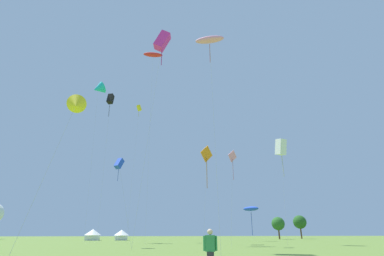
% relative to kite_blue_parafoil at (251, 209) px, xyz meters
% --- Properties ---
extents(kite_blue_parafoil, '(3.54, 4.35, 7.56)m').
position_rel_kite_blue_parafoil_xyz_m(kite_blue_parafoil, '(0.00, 0.00, 0.00)').
color(kite_blue_parafoil, blue).
rests_on(kite_blue_parafoil, ground).
extents(kite_pink_diamond, '(1.84, 1.27, 12.77)m').
position_rel_kite_blue_parafoil_xyz_m(kite_pink_diamond, '(-13.25, -26.58, 4.62)').
color(kite_pink_diamond, pink).
rests_on(kite_pink_diamond, ground).
extents(kite_cyan_delta, '(4.17, 4.04, 35.90)m').
position_rel_kite_blue_parafoil_xyz_m(kite_cyan_delta, '(-36.77, -0.49, 27.15)').
color(kite_cyan_delta, '#1EB7CC').
rests_on(kite_cyan_delta, ground).
extents(kite_blue_box, '(3.07, 3.22, 11.15)m').
position_rel_kite_blue_parafoil_xyz_m(kite_blue_box, '(-28.83, -25.53, 3.41)').
color(kite_blue_box, blue).
rests_on(kite_blue_box, ground).
extents(kite_yellow_box, '(1.35, 1.27, 30.12)m').
position_rel_kite_blue_parafoil_xyz_m(kite_yellow_box, '(-26.90, -1.63, 22.26)').
color(kite_yellow_box, yellow).
rests_on(kite_yellow_box, ground).
extents(kite_black_box, '(1.64, 2.13, 31.92)m').
position_rel_kite_blue_parafoil_xyz_m(kite_black_box, '(-33.50, -2.46, 23.71)').
color(kite_black_box, black).
rests_on(kite_black_box, ground).
extents(kite_red_parafoil, '(3.93, 2.23, 35.98)m').
position_rel_kite_blue_parafoil_xyz_m(kite_red_parafoil, '(-24.80, -14.91, 28.42)').
color(kite_red_parafoil, red).
rests_on(kite_red_parafoil, ground).
extents(kite_white_box, '(2.12, 2.10, 16.72)m').
position_rel_kite_blue_parafoil_xyz_m(kite_white_box, '(-2.79, -21.63, 8.35)').
color(kite_white_box, white).
rests_on(kite_white_box, ground).
extents(kite_orange_diamond, '(2.63, 2.37, 16.38)m').
position_rel_kite_blue_parafoil_xyz_m(kite_orange_diamond, '(-14.47, -16.50, 7.56)').
color(kite_orange_diamond, orange).
rests_on(kite_orange_diamond, ground).
extents(kite_magenta_box, '(3.36, 2.54, 26.76)m').
position_rel_kite_blue_parafoil_xyz_m(kite_magenta_box, '(-24.31, -32.70, 18.43)').
color(kite_magenta_box, '#E02DA3').
rests_on(kite_magenta_box, ground).
extents(kite_pink_parafoil, '(3.23, 3.12, 21.12)m').
position_rel_kite_blue_parafoil_xyz_m(kite_pink_parafoil, '(-19.89, -40.11, 13.70)').
color(kite_pink_parafoil, pink).
rests_on(kite_pink_parafoil, ground).
extents(kite_yellow_delta, '(2.66, 3.52, 11.76)m').
position_rel_kite_blue_parafoil_xyz_m(kite_yellow_delta, '(-31.36, -42.88, 3.87)').
color(kite_yellow_delta, yellow).
rests_on(kite_yellow_delta, ground).
extents(person_spectator, '(0.57, 0.33, 1.73)m').
position_rel_kite_blue_parafoil_xyz_m(person_spectator, '(-23.47, -52.37, -6.07)').
color(person_spectator, '#2D2D33').
rests_on(person_spectator, ground).
extents(festival_tent_center, '(4.02, 4.02, 2.61)m').
position_rel_kite_blue_parafoil_xyz_m(festival_tent_center, '(-36.01, 13.99, -5.48)').
color(festival_tent_center, white).
rests_on(festival_tent_center, ground).
extents(festival_tent_left, '(3.79, 3.79, 2.47)m').
position_rel_kite_blue_parafoil_xyz_m(festival_tent_left, '(-29.09, 13.99, -5.56)').
color(festival_tent_left, white).
rests_on(festival_tent_left, ground).
extents(tree_distant_left, '(3.83, 3.83, 6.29)m').
position_rel_kite_blue_parafoil_xyz_m(tree_distant_left, '(16.09, 18.75, -2.58)').
color(tree_distant_left, brown).
rests_on(tree_distant_left, ground).
extents(tree_distant_right, '(4.24, 4.24, 7.28)m').
position_rel_kite_blue_parafoil_xyz_m(tree_distant_right, '(27.52, 25.81, -1.79)').
color(tree_distant_right, brown).
rests_on(tree_distant_right, ground).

